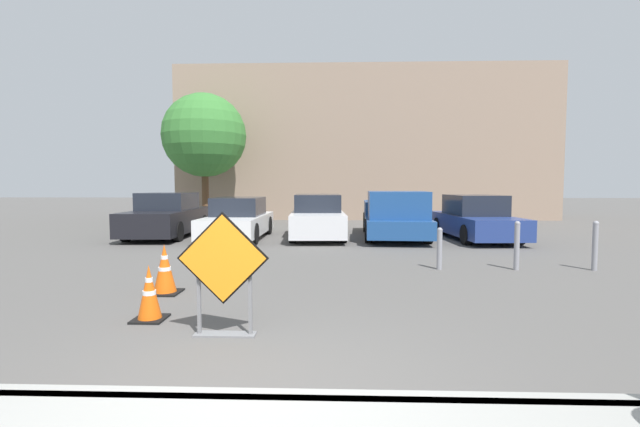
# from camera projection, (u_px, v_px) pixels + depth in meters

# --- Properties ---
(ground_plane) EXTENTS (96.00, 96.00, 0.00)m
(ground_plane) POSITION_uv_depth(u_px,v_px,m) (315.00, 243.00, 13.40)
(ground_plane) COLOR #565451
(curb_lip) EXTENTS (27.63, 0.20, 0.14)m
(curb_lip) POSITION_uv_depth(u_px,v_px,m) (258.00, 402.00, 3.42)
(curb_lip) COLOR #999993
(curb_lip) RESTS_ON ground_plane
(road_closed_sign) EXTENTS (1.10, 0.20, 1.49)m
(road_closed_sign) POSITION_uv_depth(u_px,v_px,m) (223.00, 269.00, 5.05)
(road_closed_sign) COLOR black
(road_closed_sign) RESTS_ON ground_plane
(traffic_cone_nearest) EXTENTS (0.42, 0.42, 0.74)m
(traffic_cone_nearest) POSITION_uv_depth(u_px,v_px,m) (149.00, 293.00, 5.71)
(traffic_cone_nearest) COLOR black
(traffic_cone_nearest) RESTS_ON ground_plane
(traffic_cone_second) EXTENTS (0.50, 0.50, 0.83)m
(traffic_cone_second) POSITION_uv_depth(u_px,v_px,m) (165.00, 269.00, 7.12)
(traffic_cone_second) COLOR black
(traffic_cone_second) RESTS_ON ground_plane
(parked_car_nearest) EXTENTS (1.99, 4.73, 1.54)m
(parked_car_nearest) POSITION_uv_depth(u_px,v_px,m) (168.00, 216.00, 15.10)
(parked_car_nearest) COLOR black
(parked_car_nearest) RESTS_ON ground_plane
(parked_car_second) EXTENTS (1.80, 4.38, 1.39)m
(parked_car_second) POSITION_uv_depth(u_px,v_px,m) (239.00, 220.00, 14.41)
(parked_car_second) COLOR white
(parked_car_second) RESTS_ON ground_plane
(parked_car_third) EXTENTS (1.96, 4.63, 1.48)m
(parked_car_third) POSITION_uv_depth(u_px,v_px,m) (318.00, 218.00, 14.81)
(parked_car_third) COLOR silver
(parked_car_third) RESTS_ON ground_plane
(pickup_truck) EXTENTS (2.27, 5.42, 1.61)m
(pickup_truck) POSITION_uv_depth(u_px,v_px,m) (395.00, 217.00, 14.52)
(pickup_truck) COLOR navy
(pickup_truck) RESTS_ON ground_plane
(parked_car_fourth) EXTENTS (2.01, 4.65, 1.48)m
(parked_car_fourth) POSITION_uv_depth(u_px,v_px,m) (475.00, 219.00, 14.35)
(parked_car_fourth) COLOR navy
(parked_car_fourth) RESTS_ON ground_plane
(bollard_nearest) EXTENTS (0.12, 0.12, 0.90)m
(bollard_nearest) POSITION_uv_depth(u_px,v_px,m) (440.00, 247.00, 9.14)
(bollard_nearest) COLOR gray
(bollard_nearest) RESTS_ON ground_plane
(bollard_second) EXTENTS (0.12, 0.12, 1.05)m
(bollard_second) POSITION_uv_depth(u_px,v_px,m) (517.00, 244.00, 9.08)
(bollard_second) COLOR gray
(bollard_second) RESTS_ON ground_plane
(bollard_third) EXTENTS (0.12, 0.12, 1.06)m
(bollard_third) POSITION_uv_depth(u_px,v_px,m) (595.00, 244.00, 9.02)
(bollard_third) COLOR gray
(bollard_third) RESTS_ON ground_plane
(building_facade_backdrop) EXTENTS (19.88, 5.00, 7.99)m
(building_facade_backdrop) POSITION_uv_depth(u_px,v_px,m) (363.00, 146.00, 24.23)
(building_facade_backdrop) COLOR gray
(building_facade_backdrop) RESTS_ON ground_plane
(street_tree_behind_lot) EXTENTS (3.86, 3.86, 6.05)m
(street_tree_behind_lot) POSITION_uv_depth(u_px,v_px,m) (204.00, 136.00, 19.85)
(street_tree_behind_lot) COLOR #513823
(street_tree_behind_lot) RESTS_ON ground_plane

